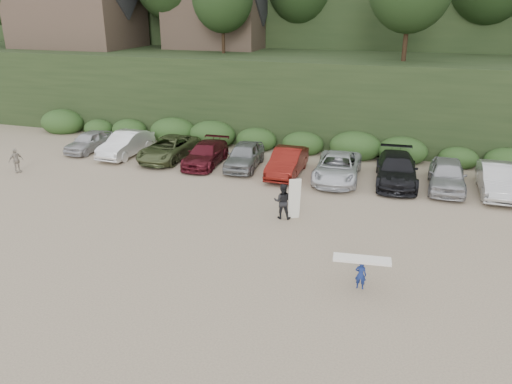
% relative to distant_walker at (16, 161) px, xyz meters
% --- Properties ---
extents(ground, '(120.00, 120.00, 0.00)m').
position_rel_distant_walker_xyz_m(ground, '(17.83, -5.00, -0.76)').
color(ground, tan).
rests_on(ground, ground).
extents(parked_cars, '(34.29, 6.17, 1.64)m').
position_rel_distant_walker_xyz_m(parked_cars, '(18.45, 4.96, 0.01)').
color(parked_cars, '#B5B6BA').
rests_on(parked_cars, ground).
extents(distant_walker, '(0.65, 0.96, 1.52)m').
position_rel_distant_walker_xyz_m(distant_walker, '(0.00, 0.00, 0.00)').
color(distant_walker, '#9F9587').
rests_on(distant_walker, ground).
extents(child_surfer, '(2.10, 0.79, 1.23)m').
position_rel_distant_walker_xyz_m(child_surfer, '(21.54, -6.98, 0.08)').
color(child_surfer, navy).
rests_on(child_surfer, ground).
extents(adult_surfer, '(1.35, 0.78, 2.06)m').
position_rel_distant_walker_xyz_m(adult_surfer, '(17.26, -1.71, 0.13)').
color(adult_surfer, black).
rests_on(adult_surfer, ground).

